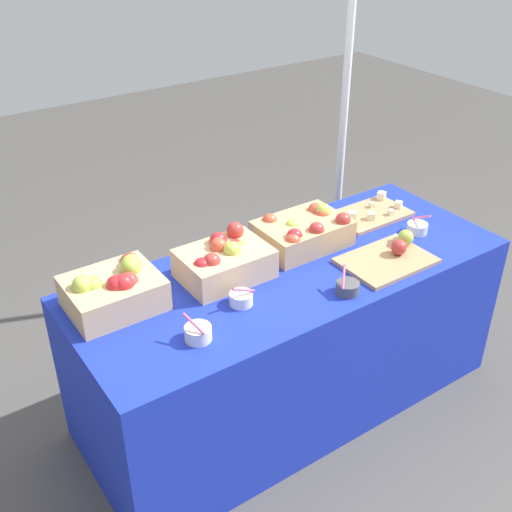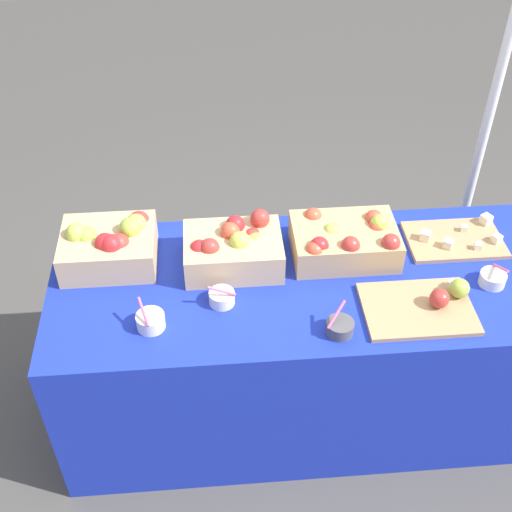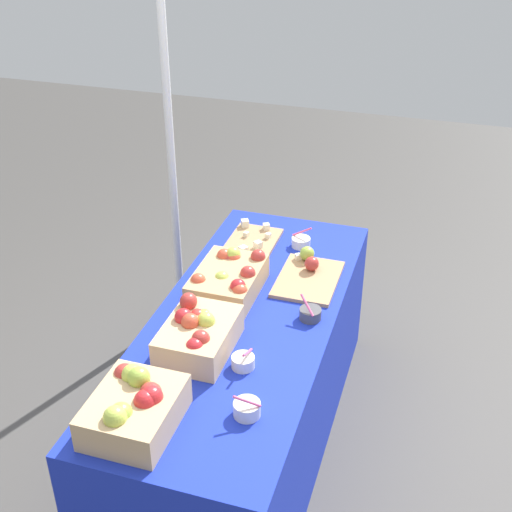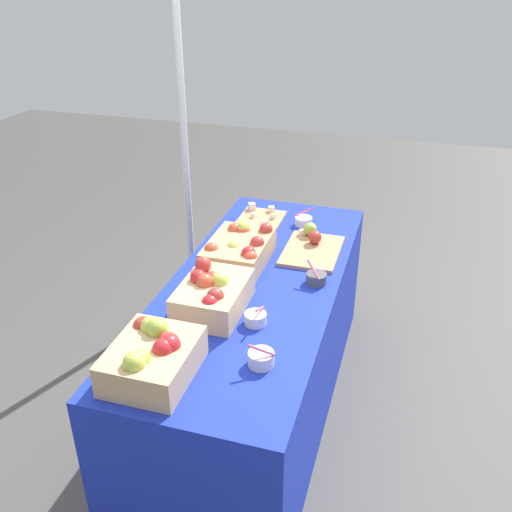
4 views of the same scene
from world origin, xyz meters
TOP-DOWN VIEW (x-y plane):
  - ground_plane at (0.00, 0.00)m, footprint 10.00×10.00m
  - table at (0.00, 0.00)m, footprint 1.90×0.76m
  - apple_crate_left at (-0.72, 0.16)m, footprint 0.35×0.28m
  - apple_crate_middle at (-0.27, 0.11)m, footprint 0.36×0.26m
  - apple_crate_right at (0.16, 0.12)m, footprint 0.39×0.27m
  - cutting_board_front at (0.39, -0.19)m, footprint 0.38×0.27m
  - cutting_board_back at (0.60, 0.16)m, footprint 0.37×0.24m
  - sample_bowl_near at (-0.32, -0.10)m, footprint 0.10×0.09m
  - sample_bowl_mid at (-0.57, -0.19)m, footprint 0.10×0.10m
  - sample_bowl_far at (0.66, -0.08)m, footprint 0.09×0.10m
  - sample_bowl_extra at (0.07, -0.27)m, footprint 0.10×0.10m
  - tent_pole at (0.87, 0.70)m, footprint 0.04×0.04m

SIDE VIEW (x-z plane):
  - ground_plane at x=0.00m, z-range 0.00..0.00m
  - table at x=0.00m, z-range 0.00..0.74m
  - cutting_board_back at x=0.60m, z-range 0.72..0.78m
  - cutting_board_front at x=0.39m, z-range 0.72..0.81m
  - sample_bowl_far at x=0.66m, z-range 0.71..0.82m
  - sample_bowl_extra at x=0.07m, z-range 0.71..0.82m
  - sample_bowl_near at x=-0.32m, z-range 0.72..0.82m
  - sample_bowl_mid at x=-0.57m, z-range 0.71..0.82m
  - apple_crate_right at x=0.16m, z-range 0.73..0.89m
  - apple_crate_middle at x=-0.27m, z-range 0.72..0.90m
  - apple_crate_left at x=-0.72m, z-range 0.73..0.91m
  - tent_pole at x=0.87m, z-range 0.00..1.93m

